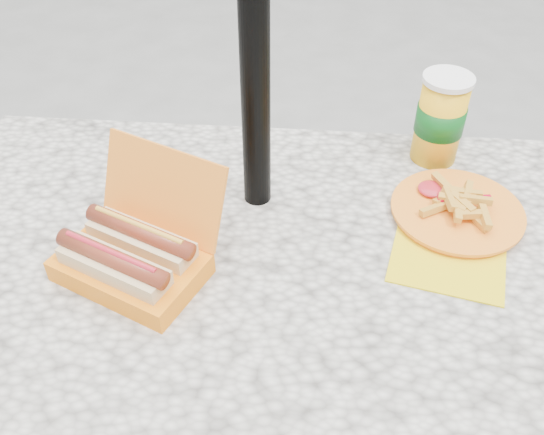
# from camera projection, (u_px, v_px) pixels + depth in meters

# --- Properties ---
(picnic_table) EXTENTS (1.20, 0.80, 0.75)m
(picnic_table) POSITION_uv_depth(u_px,v_px,m) (250.00, 299.00, 1.10)
(picnic_table) COLOR beige
(picnic_table) RESTS_ON ground
(umbrella_pole) EXTENTS (0.05, 0.05, 2.20)m
(umbrella_pole) POSITION_uv_depth(u_px,v_px,m) (254.00, 19.00, 0.92)
(umbrella_pole) COLOR black
(umbrella_pole) RESTS_ON ground
(hotdog_box) EXTENTS (0.29, 0.28, 0.18)m
(hotdog_box) POSITION_uv_depth(u_px,v_px,m) (132.00, 255.00, 0.97)
(hotdog_box) COLOR orange
(hotdog_box) RESTS_ON picnic_table
(fries_plate) EXTENTS (0.26, 0.34, 0.05)m
(fries_plate) POSITION_uv_depth(u_px,v_px,m) (456.00, 212.00, 1.10)
(fries_plate) COLOR yellow
(fries_plate) RESTS_ON picnic_table
(soda_cup) EXTENTS (0.10, 0.10, 0.18)m
(soda_cup) POSITION_uv_depth(u_px,v_px,m) (440.00, 119.00, 1.19)
(soda_cup) COLOR yellow
(soda_cup) RESTS_ON picnic_table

